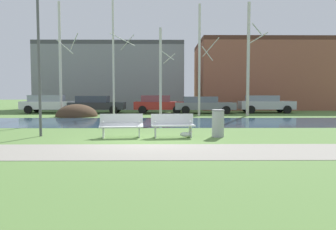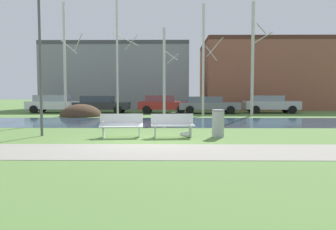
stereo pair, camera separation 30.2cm
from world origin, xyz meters
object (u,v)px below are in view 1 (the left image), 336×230
Objects in this scene: bench_left at (121,125)px; parked_van_nearest_white at (50,103)px; trash_bin at (218,123)px; parked_suv_fifth_silver at (265,104)px; seagull at (186,134)px; parked_wagon_fourth_grey at (204,104)px; bench_right at (173,125)px; streetlamp at (38,31)px; parked_hatch_third_red at (159,104)px; parked_sedan_second_dark at (96,104)px.

parked_van_nearest_white is (-7.74, 15.24, 0.30)m from bench_left.
trash_bin is 16.27m from parked_suv_fifth_silver.
parked_van_nearest_white reaches higher than seagull.
parked_suv_fifth_silver reaches higher than parked_wagon_fourth_grey.
bench_right is at bearing -176.12° from trash_bin.
parked_van_nearest_white is (-4.61, 14.86, -3.18)m from streetlamp.
parked_van_nearest_white is 0.98× the size of parked_wagon_fourth_grey.
bench_right is 0.37× the size of parked_suv_fifth_silver.
streetlamp reaches higher than parked_van_nearest_white.
seagull is (2.40, -0.09, -0.34)m from bench_left.
parked_hatch_third_red is at bearing 175.37° from parked_wagon_fourth_grey.
bench_left is 2.42m from seagull.
seagull is at bearing -170.43° from trash_bin.
parked_hatch_third_red reaches higher than parked_sedan_second_dark.
bench_left is at bearing -178.17° from trash_bin.
trash_bin is 16.67m from parked_sedan_second_dark.
parked_sedan_second_dark is (-3.93, 14.98, 0.27)m from bench_left.
parked_sedan_second_dark is at bearing 104.72° from bench_left.
streetlamp reaches higher than bench_right.
parked_suv_fifth_silver reaches higher than bench_left.
bench_right is 6.14m from streetlamp.
bench_right is 1.71m from trash_bin.
parked_van_nearest_white is at bearing 126.89° from trash_bin.
parked_van_nearest_white reaches higher than bench_right.
bench_left is 1.91m from bench_right.
bench_left is 3.43× the size of seagull.
streetlamp is 14.97m from parked_sedan_second_dark.
bench_right is 0.40× the size of parked_hatch_third_red.
bench_left is 14.92m from parked_hatch_third_red.
trash_bin reaches higher than seagull.
trash_bin is at bearing -80.60° from parked_hatch_third_red.
streetlamp is (-3.13, 0.38, 3.49)m from bench_left.
streetlamp is at bearing -106.51° from parked_hatch_third_red.
parked_hatch_third_red is at bearing 99.40° from trash_bin.
trash_bin is 2.14× the size of seagull.
parked_van_nearest_white reaches higher than trash_bin.
parked_sedan_second_dark is at bearing 111.31° from bench_right.
parked_wagon_fourth_grey is (2.85, 14.58, 0.26)m from bench_right.
parked_hatch_third_red reaches higher than parked_wagon_fourth_grey.
trash_bin is 1.29m from seagull.
parked_sedan_second_dark is at bearing 93.16° from streetlamp.
parked_suv_fifth_silver reaches higher than seagull.
bench_left is 0.37× the size of parked_suv_fifth_silver.
parked_van_nearest_white is at bearing 177.61° from parked_hatch_third_red.
parked_suv_fifth_silver reaches higher than bench_right.
bench_right is 17.10m from parked_suv_fifth_silver.
bench_right is 1.61× the size of trash_bin.
parked_hatch_third_red is (-2.44, 14.75, 0.24)m from trash_bin.
parked_wagon_fourth_grey is (3.59, -0.29, -0.04)m from parked_hatch_third_red.
streetlamp is 15.88m from parked_van_nearest_white.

